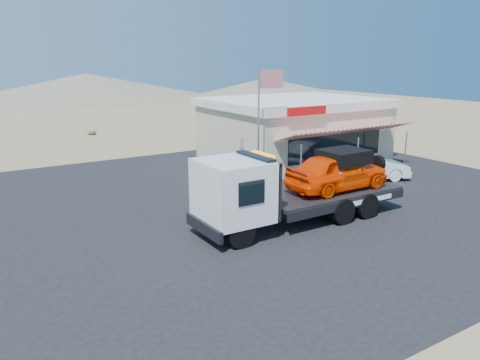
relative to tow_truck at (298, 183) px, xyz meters
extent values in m
plane|color=#8C734F|center=(-3.03, 0.77, -1.61)|extent=(120.00, 120.00, 0.00)
cube|color=black|center=(-1.03, 3.77, -1.60)|extent=(32.00, 24.00, 0.02)
cylinder|color=black|center=(-3.34, -1.04, -1.07)|extent=(1.04, 0.31, 1.04)
cylinder|color=black|center=(-3.34, 1.04, -1.07)|extent=(1.04, 0.31, 1.04)
cylinder|color=black|center=(1.35, -1.04, -1.07)|extent=(1.04, 0.57, 1.04)
cylinder|color=black|center=(1.35, 1.04, -1.07)|extent=(1.04, 0.57, 1.04)
cylinder|color=black|center=(2.70, -1.04, -1.07)|extent=(1.04, 0.57, 1.04)
cylinder|color=black|center=(2.70, 1.04, -1.07)|extent=(1.04, 0.57, 1.04)
cube|color=black|center=(0.51, 0.00, -0.92)|extent=(8.55, 1.04, 0.31)
cube|color=silver|center=(-3.03, 0.00, 0.18)|extent=(2.29, 2.45, 2.19)
cube|color=black|center=(-2.04, 0.00, 0.91)|extent=(0.37, 2.09, 0.94)
cube|color=black|center=(-1.73, 0.00, 0.13)|extent=(0.10, 2.29, 2.09)
cube|color=orange|center=(-1.73, 0.00, 1.33)|extent=(0.26, 1.25, 0.16)
cube|color=black|center=(1.66, 0.00, -0.63)|extent=(6.26, 2.40, 0.16)
imported|color=#FF3800|center=(2.08, 0.00, 0.23)|extent=(4.59, 1.85, 1.56)
cube|color=black|center=(2.39, 0.00, 0.83)|extent=(1.88, 1.56, 0.57)
imported|color=silver|center=(7.49, 3.23, -0.88)|extent=(4.56, 3.09, 1.42)
cube|color=beige|center=(7.47, 9.77, 0.11)|extent=(10.00, 8.00, 3.40)
cube|color=white|center=(7.47, 9.77, 2.06)|extent=(10.40, 8.40, 0.50)
cube|color=red|center=(4.97, 5.51, 2.06)|extent=(2.60, 0.12, 0.45)
cube|color=black|center=(7.47, 5.75, -0.09)|extent=(7.00, 0.06, 1.60)
cube|color=red|center=(7.47, 4.87, 0.86)|extent=(9.00, 1.73, 0.61)
cylinder|color=#99999E|center=(3.47, 4.07, -0.49)|extent=(0.08, 0.08, 2.20)
cylinder|color=#99999E|center=(7.47, 4.07, -0.49)|extent=(0.08, 0.08, 2.20)
cylinder|color=#99999E|center=(11.47, 4.07, -0.49)|extent=(0.08, 0.08, 2.20)
cylinder|color=#99999E|center=(1.67, 5.27, 1.41)|extent=(0.10, 0.10, 6.00)
cube|color=#B20C14|center=(2.42, 5.27, 3.81)|extent=(1.50, 0.02, 0.90)
ellipsoid|color=#3F4625|center=(-1.00, 26.76, -1.42)|extent=(0.73, 0.73, 0.40)
cone|color=#726B59|center=(6.97, 58.77, 0.49)|extent=(44.00, 44.00, 4.20)
cone|color=#726B59|center=(36.97, 54.77, -0.11)|extent=(32.00, 32.00, 3.00)
camera|label=1|loc=(-11.41, -13.87, 4.80)|focal=35.00mm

